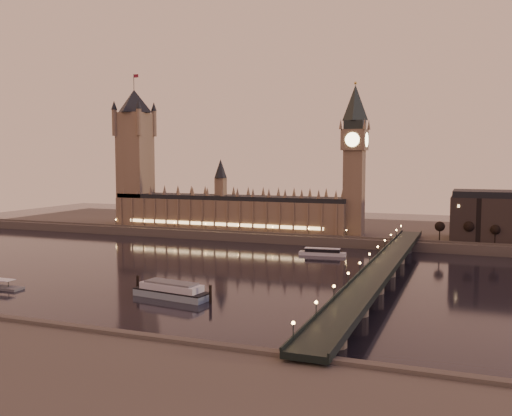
# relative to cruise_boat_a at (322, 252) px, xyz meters

# --- Properties ---
(ground) EXTENTS (700.00, 700.00, 0.00)m
(ground) POSITION_rel_cruise_boat_a_xyz_m (-46.22, -66.77, -1.98)
(ground) COLOR black
(ground) RESTS_ON ground
(far_embankment) EXTENTS (560.00, 130.00, 6.00)m
(far_embankment) POSITION_rel_cruise_boat_a_xyz_m (-16.22, 98.23, 1.02)
(far_embankment) COLOR #423D35
(far_embankment) RESTS_ON ground
(palace_of_westminster) EXTENTS (180.00, 26.62, 52.00)m
(palace_of_westminster) POSITION_rel_cruise_boat_a_xyz_m (-86.35, 54.22, 19.72)
(palace_of_westminster) COLOR brown
(palace_of_westminster) RESTS_ON ground
(victoria_tower) EXTENTS (31.68, 31.68, 118.00)m
(victoria_tower) POSITION_rel_cruise_boat_a_xyz_m (-166.22, 54.23, 63.81)
(victoria_tower) COLOR brown
(victoria_tower) RESTS_ON ground
(big_ben) EXTENTS (17.68, 17.68, 104.00)m
(big_ben) POSITION_rel_cruise_boat_a_xyz_m (7.76, 54.22, 61.97)
(big_ben) COLOR brown
(big_ben) RESTS_ON ground
(westminster_bridge) EXTENTS (13.20, 260.00, 15.30)m
(westminster_bridge) POSITION_rel_cruise_boat_a_xyz_m (45.39, -66.77, 3.53)
(westminster_bridge) COLOR black
(westminster_bridge) RESTS_ON ground
(bare_tree_0) EXTENTS (6.33, 6.33, 12.87)m
(bare_tree_0) POSITION_rel_cruise_boat_a_xyz_m (64.74, 42.23, 13.63)
(bare_tree_0) COLOR black
(bare_tree_0) RESTS_ON ground
(bare_tree_1) EXTENTS (6.33, 6.33, 12.87)m
(bare_tree_1) POSITION_rel_cruise_boat_a_xyz_m (81.57, 42.23, 13.63)
(bare_tree_1) COLOR black
(bare_tree_1) RESTS_ON ground
(bare_tree_2) EXTENTS (6.33, 6.33, 12.87)m
(bare_tree_2) POSITION_rel_cruise_boat_a_xyz_m (98.41, 42.23, 13.63)
(bare_tree_2) COLOR black
(bare_tree_2) RESTS_ON ground
(cruise_boat_a) EXTENTS (28.59, 8.82, 4.50)m
(cruise_boat_a) POSITION_rel_cruise_boat_a_xyz_m (0.00, 0.00, 0.00)
(cruise_boat_a) COLOR silver
(cruise_boat_a) RESTS_ON ground
(moored_barge) EXTENTS (39.23, 14.56, 7.27)m
(moored_barge) POSITION_rel_cruise_boat_a_xyz_m (-33.07, -125.10, 1.09)
(moored_barge) COLOR #7F96A1
(moored_barge) RESTS_ON ground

